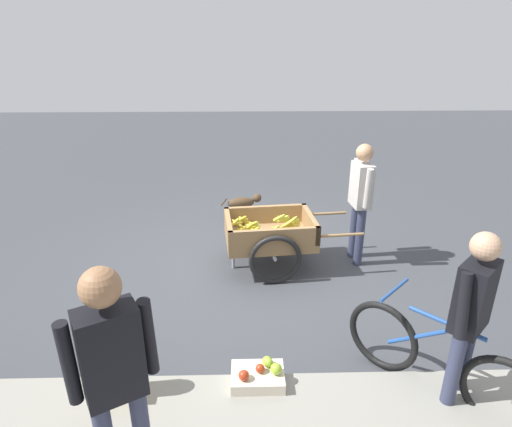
% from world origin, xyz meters
% --- Properties ---
extents(ground_plane, '(24.00, 24.00, 0.00)m').
position_xyz_m(ground_plane, '(0.00, 0.00, 0.00)').
color(ground_plane, '#3D3F44').
extents(fruit_cart, '(1.72, 1.00, 0.73)m').
position_xyz_m(fruit_cart, '(-0.29, -0.05, 0.44)').
color(fruit_cart, '#937047').
rests_on(fruit_cart, ground).
extents(vendor_person, '(0.23, 0.54, 1.58)m').
position_xyz_m(vendor_person, '(-1.43, -0.17, 0.94)').
color(vendor_person, '#333851').
rests_on(vendor_person, ground).
extents(bicycle, '(1.21, 1.22, 0.85)m').
position_xyz_m(bicycle, '(-1.54, 2.18, 0.35)').
color(bicycle, black).
rests_on(bicycle, ground).
extents(cyclist_person, '(0.39, 0.44, 1.55)m').
position_xyz_m(cyclist_person, '(-1.65, 2.28, 0.92)').
color(cyclist_person, '#333851').
rests_on(cyclist_person, ground).
extents(dog, '(0.66, 0.27, 0.40)m').
position_xyz_m(dog, '(0.05, -1.63, 0.27)').
color(dog, '#4C3823').
rests_on(dog, ground).
extents(fire_hydrant, '(0.25, 0.25, 0.67)m').
position_xyz_m(fire_hydrant, '(0.96, 2.20, 0.33)').
color(fire_hydrant, gold).
rests_on(fire_hydrant, ground).
extents(plastic_bucket, '(0.24, 0.24, 0.23)m').
position_xyz_m(plastic_bucket, '(1.21, 1.73, 0.12)').
color(plastic_bucket, '#1966B2').
rests_on(plastic_bucket, ground).
extents(apple_crate, '(0.44, 0.32, 0.32)m').
position_xyz_m(apple_crate, '(-0.08, 2.12, 0.13)').
color(apple_crate, beige).
rests_on(apple_crate, ground).
extents(bystander_person, '(0.47, 0.34, 1.69)m').
position_xyz_m(bystander_person, '(0.78, 2.95, 1.02)').
color(bystander_person, '#333851').
rests_on(bystander_person, ground).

